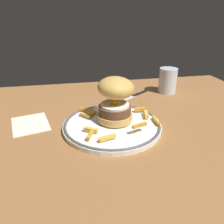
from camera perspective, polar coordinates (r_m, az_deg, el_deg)
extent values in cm
cube|color=brown|center=(54.77, -4.02, -8.76)|extent=(125.10, 93.86, 4.00)
cylinder|color=white|center=(58.07, 0.00, -3.58)|extent=(26.21, 26.21, 1.20)
torus|color=#4C4C51|center=(57.79, 0.00, -3.06)|extent=(25.81, 25.81, 0.80)
cylinder|color=tan|center=(58.59, 0.74, -1.21)|extent=(9.57, 9.57, 1.80)
cylinder|color=brown|center=(57.71, 0.75, 0.62)|extent=(8.74, 8.74, 2.32)
cylinder|color=white|center=(57.14, 0.76, 1.91)|extent=(7.73, 7.73, 0.50)
ellipsoid|color=yellow|center=(57.25, 0.79, 2.69)|extent=(2.60, 2.60, 1.40)
ellipsoid|color=gold|center=(56.64, 1.07, 6.46)|extent=(14.02, 14.07, 6.22)
cube|color=gold|center=(61.69, 9.02, -0.54)|extent=(1.77, 4.05, 1.00)
cube|color=gold|center=(67.47, -1.14, 1.95)|extent=(3.90, 3.38, 0.71)
cube|color=gold|center=(61.79, -5.13, -0.35)|extent=(3.03, 2.49, 0.84)
cube|color=gold|center=(51.63, -5.73, -5.91)|extent=(2.52, 4.23, 0.75)
cube|color=orange|center=(64.38, 7.37, 0.68)|extent=(3.15, 1.40, 0.97)
cube|color=orange|center=(64.36, -7.01, 0.59)|extent=(4.05, 2.80, 0.74)
cube|color=gold|center=(60.97, -7.19, -0.85)|extent=(2.98, 3.23, 0.79)
cube|color=gold|center=(52.66, 7.29, -3.51)|extent=(4.11, 1.98, 0.73)
cube|color=gold|center=(62.18, -6.27, -0.28)|extent=(3.36, 2.98, 0.75)
cube|color=gold|center=(62.41, -5.21, -0.06)|extent=(1.82, 3.80, 0.89)
cube|color=gold|center=(53.39, -5.64, -4.69)|extent=(3.59, 2.75, 0.90)
cube|color=gold|center=(50.04, -1.27, -6.80)|extent=(4.29, 1.98, 0.85)
cube|color=gold|center=(63.25, 1.28, 1.74)|extent=(2.26, 2.90, 0.72)
cube|color=gold|center=(58.99, 11.57, -2.15)|extent=(0.84, 4.53, 0.72)
cylinder|color=silver|center=(85.38, 14.52, 8.09)|extent=(6.72, 6.72, 9.30)
cylinder|color=silver|center=(85.80, 14.42, 7.16)|extent=(6.19, 6.19, 6.38)
cube|color=black|center=(82.92, 7.35, 5.02)|extent=(7.27, 5.52, 0.70)
cube|color=silver|center=(76.72, 3.47, 3.42)|extent=(10.09, 7.71, 0.24)
cube|color=silver|center=(64.01, -20.83, -2.89)|extent=(11.97, 13.83, 0.40)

